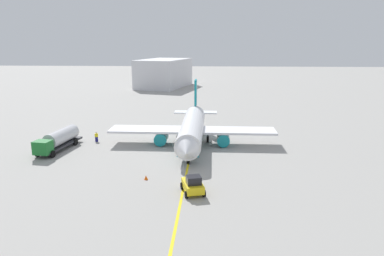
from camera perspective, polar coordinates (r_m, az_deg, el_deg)
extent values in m
plane|color=#9E9B96|center=(60.44, 0.00, -2.77)|extent=(400.00, 400.00, 0.00)
cylinder|color=white|center=(59.70, 0.00, -0.12)|extent=(22.23, 3.80, 3.74)
cube|color=teal|center=(59.96, 0.00, -1.08)|extent=(21.00, 3.12, 1.05)
cone|color=white|center=(47.82, -0.87, -3.60)|extent=(3.10, 3.60, 3.59)
cone|color=white|center=(72.28, 0.60, 2.58)|extent=(4.33, 3.19, 3.18)
cube|color=teal|center=(71.03, 0.58, 5.58)|extent=(3.20, 0.37, 5.20)
cube|color=white|center=(71.67, 0.58, 2.51)|extent=(2.42, 8.41, 0.24)
cube|color=white|center=(60.79, 0.06, -0.33)|extent=(4.87, 27.88, 0.36)
cylinder|color=teal|center=(60.26, 4.96, -1.73)|extent=(3.21, 2.11, 2.10)
cylinder|color=teal|center=(60.84, -4.89, -1.58)|extent=(3.21, 2.11, 2.10)
cylinder|color=#4C4C51|center=(51.27, -0.61, -4.42)|extent=(0.24, 0.24, 1.20)
cylinder|color=black|center=(51.46, -0.60, -5.06)|extent=(1.10, 0.40, 1.10)
cylinder|color=#4C4C51|center=(61.97, 2.51, -1.27)|extent=(0.24, 0.24, 1.20)
cylinder|color=black|center=(62.13, 2.50, -1.80)|extent=(1.10, 0.40, 1.10)
cylinder|color=#4C4C51|center=(62.26, -2.28, -1.19)|extent=(0.24, 0.24, 1.20)
cylinder|color=black|center=(62.41, -2.28, -1.73)|extent=(1.10, 0.40, 1.10)
cube|color=#2D2D33|center=(62.00, -20.13, -2.52)|extent=(10.42, 3.82, 0.30)
cube|color=#196B28|center=(57.96, -22.54, -2.85)|extent=(2.30, 2.64, 2.00)
cube|color=black|center=(57.14, -23.07, -2.70)|extent=(0.42, 2.00, 0.90)
cylinder|color=silver|center=(62.17, -19.94, -1.22)|extent=(7.61, 3.26, 2.30)
cylinder|color=black|center=(57.91, -21.19, -3.87)|extent=(1.14, 0.49, 1.10)
cylinder|color=black|center=(59.26, -23.25, -3.68)|extent=(1.14, 0.49, 1.10)
cylinder|color=black|center=(63.58, -17.97, -2.11)|extent=(1.14, 0.49, 1.10)
cylinder|color=black|center=(64.80, -19.91, -1.97)|extent=(1.14, 0.49, 1.10)
cube|color=yellow|center=(41.77, 0.11, -9.13)|extent=(4.00, 2.89, 0.90)
cube|color=black|center=(40.98, 0.26, -8.24)|extent=(1.78, 1.92, 0.90)
cylinder|color=black|center=(42.94, -1.59, -9.14)|extent=(0.85, 0.50, 0.80)
cylinder|color=black|center=(43.32, 1.05, -8.93)|extent=(0.85, 0.50, 0.80)
cylinder|color=black|center=(40.60, -0.89, -10.52)|extent=(0.85, 0.50, 0.80)
cylinder|color=black|center=(41.00, 1.89, -10.28)|extent=(0.85, 0.50, 0.80)
cube|color=navy|center=(64.79, -14.86, -1.72)|extent=(0.37, 0.48, 0.85)
cube|color=yellow|center=(64.61, -14.90, -1.10)|extent=(0.42, 0.56, 0.60)
sphere|color=tan|center=(64.50, -14.93, -0.72)|extent=(0.24, 0.24, 0.24)
cone|color=#F2590F|center=(46.13, -7.29, -7.78)|extent=(0.50, 0.50, 0.55)
cube|color=silver|center=(139.87, -4.43, 8.66)|extent=(28.33, 20.40, 10.47)
cube|color=#4C515B|center=(142.90, -7.15, 8.06)|extent=(17.33, 4.66, 6.91)
cube|color=yellow|center=(60.44, 0.00, -2.76)|extent=(67.68, 0.46, 0.01)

